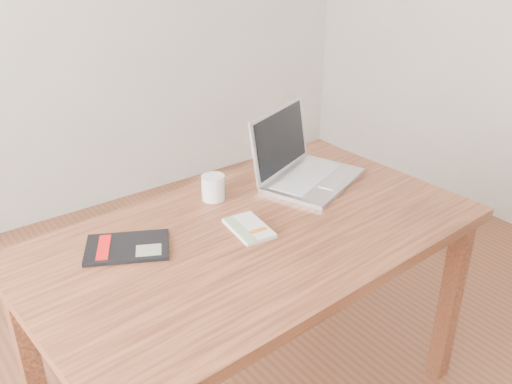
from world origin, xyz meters
TOP-DOWN VIEW (x-y plane):
  - room at (-0.07, 0.00)m, footprint 4.04×4.04m
  - desk at (-0.00, 0.15)m, footprint 1.49×0.91m
  - white_guidebook at (-0.01, 0.16)m, footprint 0.13×0.19m
  - black_guidebook at (-0.37, 0.29)m, footprint 0.29×0.26m
  - laptop at (0.36, 0.35)m, footprint 0.45×0.41m
  - coffee_mug at (0.02, 0.41)m, footprint 0.11×0.08m

SIDE VIEW (x-z plane):
  - desk at x=0.00m, z-range 0.29..1.04m
  - black_guidebook at x=-0.37m, z-range 0.75..0.76m
  - white_guidebook at x=-0.01m, z-range 0.75..0.76m
  - coffee_mug at x=0.02m, z-range 0.75..0.84m
  - laptop at x=0.36m, z-range 0.68..0.93m
  - room at x=-0.07m, z-range 0.01..2.71m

